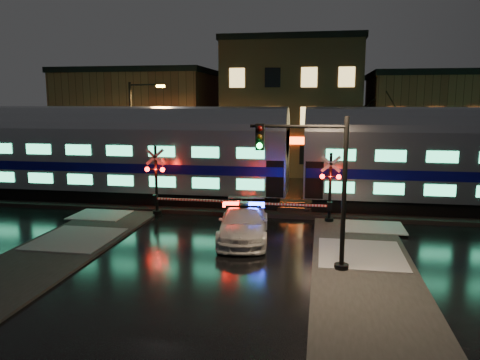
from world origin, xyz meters
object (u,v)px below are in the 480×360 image
crossing_signal_right (323,195)px  police_car (244,223)px  traffic_light (319,190)px  crossing_signal_left (162,188)px  streetlight (135,129)px

crossing_signal_right → police_car: bearing=-135.3°
crossing_signal_right → traffic_light: (-0.20, -7.21, 1.61)m
crossing_signal_left → traffic_light: bearing=-39.4°
police_car → crossing_signal_left: size_ratio=1.02×
police_car → crossing_signal_right: bearing=38.5°
traffic_light → police_car: bearing=122.6°
crossing_signal_left → streetlight: (-4.24, 6.70, 2.83)m
crossing_signal_right → streetlight: streetlight is taller
crossing_signal_left → traffic_light: size_ratio=0.95×
crossing_signal_right → crossing_signal_left: 8.97m
crossing_signal_left → traffic_light: 11.45m
crossing_signal_right → streetlight: (-13.21, 6.70, 2.92)m
police_car → crossing_signal_left: (-5.29, 3.65, 0.84)m
police_car → traffic_light: traffic_light is taller
traffic_light → crossing_signal_left: bearing=128.8°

